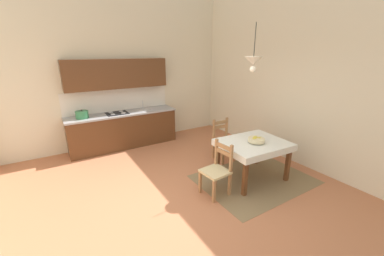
# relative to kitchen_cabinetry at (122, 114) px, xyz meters

# --- Properties ---
(ground_plane) EXTENTS (6.36, 6.93, 0.10)m
(ground_plane) POSITION_rel_kitchen_cabinetry_xyz_m (0.10, -2.89, -0.91)
(ground_plane) COLOR #B7704C
(wall_back) EXTENTS (6.36, 0.12, 4.23)m
(wall_back) POSITION_rel_kitchen_cabinetry_xyz_m (0.10, 0.33, 1.26)
(wall_back) COLOR beige
(wall_back) RESTS_ON ground_plane
(wall_right) EXTENTS (0.12, 6.93, 4.23)m
(wall_right) POSITION_rel_kitchen_cabinetry_xyz_m (3.04, -2.89, 1.26)
(wall_right) COLOR beige
(wall_right) RESTS_ON ground_plane
(area_rug) EXTENTS (2.10, 1.60, 0.01)m
(area_rug) POSITION_rel_kitchen_cabinetry_xyz_m (1.63, -3.05, -0.85)
(area_rug) COLOR olive
(area_rug) RESTS_ON ground_plane
(kitchen_cabinetry) EXTENTS (2.69, 0.63, 2.20)m
(kitchen_cabinetry) POSITION_rel_kitchen_cabinetry_xyz_m (0.00, 0.00, 0.00)
(kitchen_cabinetry) COLOR #56331C
(kitchen_cabinetry) RESTS_ON ground_plane
(dining_table) EXTENTS (1.28, 1.08, 0.75)m
(dining_table) POSITION_rel_kitchen_cabinetry_xyz_m (1.63, -2.95, -0.23)
(dining_table) COLOR brown
(dining_table) RESTS_ON ground_plane
(dining_chair_kitchen_side) EXTENTS (0.43, 0.43, 0.93)m
(dining_chair_kitchen_side) POSITION_rel_kitchen_cabinetry_xyz_m (1.70, -2.00, -0.41)
(dining_chair_kitchen_side) COLOR #D1BC89
(dining_chair_kitchen_side) RESTS_ON ground_plane
(dining_chair_tv_side) EXTENTS (0.46, 0.46, 0.93)m
(dining_chair_tv_side) POSITION_rel_kitchen_cabinetry_xyz_m (0.72, -3.03, -0.41)
(dining_chair_tv_side) COLOR #D1BC89
(dining_chair_tv_side) RESTS_ON ground_plane
(fruit_bowl) EXTENTS (0.30, 0.30, 0.12)m
(fruit_bowl) POSITION_rel_kitchen_cabinetry_xyz_m (1.63, -3.02, -0.04)
(fruit_bowl) COLOR beige
(fruit_bowl) RESTS_ON dining_table
(pendant_lamp) EXTENTS (0.32, 0.32, 0.81)m
(pendant_lamp) POSITION_rel_kitchen_cabinetry_xyz_m (1.58, -2.84, 1.36)
(pendant_lamp) COLOR black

